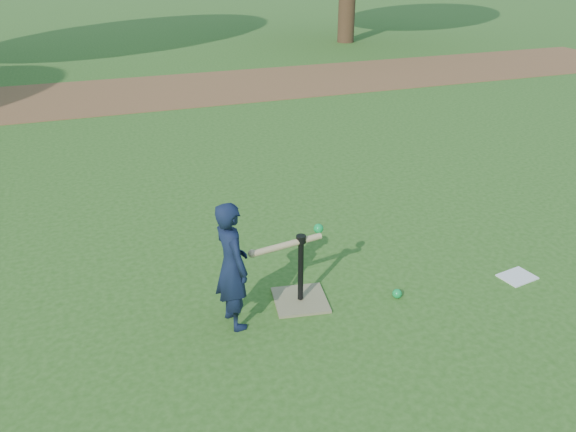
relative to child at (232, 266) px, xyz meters
name	(u,v)px	position (x,y,z in m)	size (l,w,h in m)	color
ground	(258,285)	(0.33, 0.45, -0.52)	(80.00, 80.00, 0.00)	#285116
dirt_strip	(147,92)	(0.33, 7.95, -0.51)	(24.00, 3.00, 0.01)	brown
child	(232,266)	(0.00, 0.00, 0.00)	(0.38, 0.25, 1.03)	black
wiffle_ball_ground	(397,294)	(1.37, -0.14, -0.48)	(0.08, 0.08, 0.08)	#0D943D
clipboard	(517,277)	(2.54, -0.22, -0.51)	(0.30, 0.23, 0.01)	white
batting_tee	(300,290)	(0.59, 0.09, -0.41)	(0.50, 0.50, 0.61)	#817752
swing_action	(291,242)	(0.50, 0.09, 0.06)	(0.67, 0.20, 0.12)	tan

